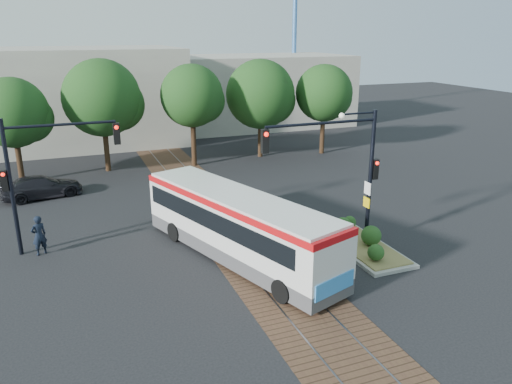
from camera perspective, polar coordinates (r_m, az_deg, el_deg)
ground at (r=21.92m, az=-0.10°, el=-7.37°), size 120.00×120.00×0.00m
trackbed at (r=25.38m, az=-3.40°, el=-3.74°), size 3.60×40.00×0.02m
tree_row at (r=36.16m, az=-7.96°, el=10.60°), size 26.40×5.60×7.67m
warehouses at (r=47.99m, az=-13.56°, el=10.82°), size 40.00×13.00×8.00m
crane at (r=58.22m, az=4.46°, el=19.40°), size 8.00×0.50×18.00m
city_bus at (r=21.13m, az=-2.15°, el=-3.61°), size 5.68×10.96×2.90m
traffic_island at (r=23.13m, az=11.98°, el=-5.49°), size 2.20×5.20×1.13m
signal_pole_main at (r=21.48m, az=10.36°, el=3.60°), size 5.49×0.46×6.00m
signal_pole_left at (r=23.14m, az=-23.68°, el=2.64°), size 4.99×0.34×6.00m
officer at (r=23.72m, az=-23.56°, el=-4.57°), size 0.77×0.66×1.79m
parked_car at (r=31.83m, az=-23.31°, el=0.56°), size 4.80×2.69×1.31m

